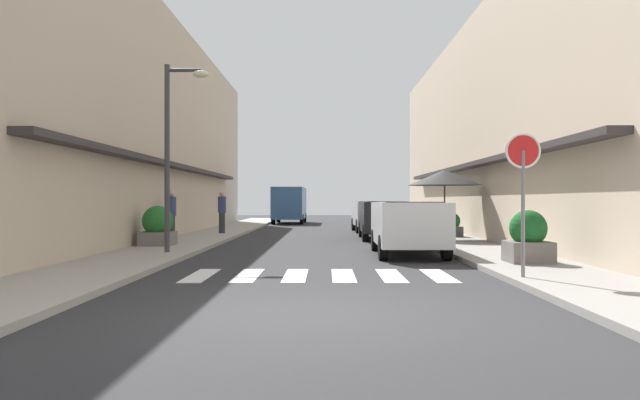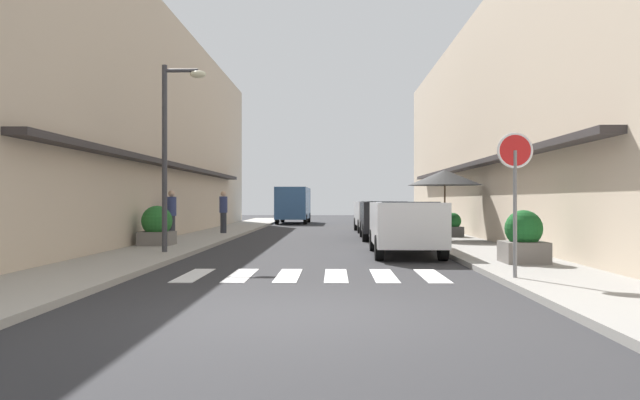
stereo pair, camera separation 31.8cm
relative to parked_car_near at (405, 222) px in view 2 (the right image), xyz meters
name	(u,v)px [view 2 (the right image)]	position (x,y,z in m)	size (l,w,h in m)	color
ground_plane	(322,241)	(-2.38, 5.78, -0.92)	(79.55, 79.55, 0.00)	#2B2B2D
sidewalk_left	(199,239)	(-6.98, 5.78, -0.86)	(2.32, 50.62, 0.12)	#9E998E
sidewalk_right	(447,240)	(2.21, 5.78, -0.86)	(2.32, 50.62, 0.12)	gray
building_row_left	(109,127)	(-10.64, 6.58, 3.43)	(5.50, 34.54, 8.72)	#C6B299
building_row_right	(540,126)	(5.87, 6.58, 3.41)	(5.50, 34.54, 8.66)	#C6B299
crosswalk	(312,276)	(-2.38, -4.54, -0.92)	(5.20, 2.20, 0.01)	silver
parked_car_near	(405,222)	(0.00, 0.00, 0.00)	(1.86, 4.39, 1.47)	silver
parked_car_mid	(384,216)	(0.00, 6.85, 0.00)	(1.85, 4.28, 1.47)	black
parked_car_far	(375,213)	(0.00, 12.45, 0.00)	(1.91, 3.97, 1.47)	silver
delivery_van	(293,202)	(-4.62, 23.15, 0.48)	(2.08, 5.43, 2.37)	#33598C
round_street_sign	(515,166)	(1.31, -5.64, 1.20)	(0.65, 0.07, 2.61)	slate
street_lamp	(172,137)	(-6.31, -0.43, 2.29)	(1.19, 0.28, 5.03)	#38383D
cafe_umbrella	(445,178)	(2.00, 5.06, 1.39)	(2.63, 2.63, 2.48)	#262626
planter_corner	(524,238)	(2.27, -3.04, -0.26)	(0.94, 0.94, 1.17)	slate
planter_midblock	(157,227)	(-7.46, 2.09, -0.23)	(0.99, 0.99, 1.22)	slate
planter_far	(453,226)	(2.60, 6.65, -0.38)	(0.71, 0.71, 0.91)	#4C4C4C
pedestrian_walking_near	(171,214)	(-7.67, 4.55, 0.12)	(0.34, 0.34, 1.74)	#282B33
pedestrian_walking_far	(223,211)	(-6.66, 9.04, 0.14)	(0.34, 0.34, 1.79)	#282B33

